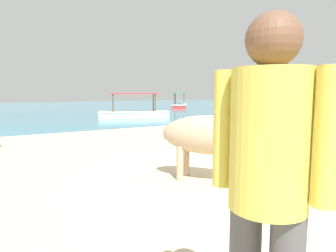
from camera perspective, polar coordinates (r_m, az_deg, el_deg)
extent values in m
cube|color=#CCB78E|center=(5.20, 21.90, -8.75)|extent=(18.00, 14.00, 0.04)
cube|color=teal|center=(25.30, -22.60, 2.94)|extent=(60.00, 36.00, 0.03)
cylinder|color=tan|center=(4.54, 13.06, -6.95)|extent=(0.11, 0.11, 0.53)
cylinder|color=tan|center=(4.26, 12.46, -7.83)|extent=(0.11, 0.11, 0.53)
cylinder|color=tan|center=(4.72, 3.49, -6.29)|extent=(0.11, 0.11, 0.53)
cylinder|color=tan|center=(4.44, 2.30, -7.07)|extent=(0.11, 0.11, 0.53)
ellipsoid|color=tan|center=(4.39, 7.82, -1.70)|extent=(1.28, 1.47, 0.57)
ellipsoid|color=tan|center=(4.26, 19.53, -0.97)|extent=(0.41, 0.44, 0.27)
cone|color=tan|center=(4.38, 19.66, 0.73)|extent=(0.13, 0.13, 0.10)
cone|color=tan|center=(4.11, 19.52, 0.38)|extent=(0.13, 0.13, 0.10)
ellipsoid|color=tan|center=(4.31, 11.11, 1.35)|extent=(0.34, 0.35, 0.19)
cube|color=#A37A4C|center=(5.69, 20.07, -2.61)|extent=(0.77, 0.46, 0.04)
cylinder|color=#A37A4C|center=(6.10, 20.73, -4.25)|extent=(0.05, 0.05, 0.43)
cylinder|color=#A37A4C|center=(5.88, 23.46, -4.75)|extent=(0.05, 0.05, 0.43)
cylinder|color=#A37A4C|center=(5.59, 16.32, -5.03)|extent=(0.05, 0.05, 0.43)
cylinder|color=#A37A4C|center=(5.36, 19.12, -5.63)|extent=(0.05, 0.05, 0.43)
cylinder|color=brown|center=(5.61, 19.71, -1.40)|extent=(0.07, 0.07, 0.22)
cylinder|color=brown|center=(5.60, 19.76, 0.02)|extent=(0.03, 0.03, 0.06)
cylinder|color=red|center=(5.59, 19.78, 0.41)|extent=(0.03, 0.03, 0.02)
cylinder|color=#A37A4C|center=(7.35, 28.87, -3.21)|extent=(0.04, 0.04, 0.34)
cylinder|color=#A37A4C|center=(8.77, 20.09, -2.00)|extent=(0.04, 0.04, 0.14)
cylinder|color=#A37A4C|center=(8.90, 23.36, -2.02)|extent=(0.04, 0.04, 0.14)
cylinder|color=#A37A4C|center=(8.36, 20.74, -1.74)|extent=(0.04, 0.04, 0.34)
cylinder|color=#A37A4C|center=(8.49, 24.15, -1.76)|extent=(0.04, 0.04, 0.34)
cube|color=silver|center=(8.61, 22.12, -1.10)|extent=(0.68, 0.66, 0.21)
cube|color=silver|center=(8.28, 22.76, 0.86)|extent=(0.70, 0.69, 0.23)
cylinder|color=#DBC64C|center=(1.29, 18.79, -2.51)|extent=(0.32, 0.32, 0.58)
cylinder|color=#DBC64C|center=(1.23, 28.06, -1.96)|extent=(0.09, 0.09, 0.52)
cylinder|color=#DBC64C|center=(1.37, 10.53, -0.55)|extent=(0.09, 0.09, 0.52)
sphere|color=brown|center=(1.29, 19.46, 15.29)|extent=(0.22, 0.22, 0.22)
ellipsoid|color=brown|center=(8.44, 2.11, -0.88)|extent=(1.11, 1.15, 0.44)
cube|color=white|center=(15.87, -6.51, 2.14)|extent=(3.75, 2.36, 0.28)
cube|color=white|center=(15.86, -6.52, 2.72)|extent=(3.84, 2.43, 0.04)
cylinder|color=brown|center=(15.42, -10.47, 4.24)|extent=(0.06, 0.06, 0.95)
cylinder|color=brown|center=(16.19, -10.46, 4.34)|extent=(0.06, 0.06, 0.95)
cylinder|color=brown|center=(15.56, -2.47, 4.36)|extent=(0.06, 0.06, 0.95)
cylinder|color=brown|center=(16.33, -2.83, 4.46)|extent=(0.06, 0.06, 0.95)
cube|color=red|center=(15.83, -6.56, 6.19)|extent=(2.69, 1.80, 0.06)
cube|color=#C63833|center=(25.15, 2.18, 3.77)|extent=(2.98, 3.57, 0.28)
cube|color=white|center=(25.15, 2.18, 4.13)|extent=(3.06, 3.67, 0.04)
cylinder|color=brown|center=(24.05, 3.05, 5.10)|extent=(0.06, 0.06, 0.95)
cylinder|color=brown|center=(24.06, 1.21, 5.11)|extent=(0.06, 0.06, 0.95)
cylinder|color=brown|center=(26.21, 3.08, 5.22)|extent=(0.06, 0.06, 0.95)
cylinder|color=brown|center=(26.22, 1.39, 5.22)|extent=(0.06, 0.06, 0.95)
cube|color=#339356|center=(25.12, 2.19, 6.32)|extent=(2.22, 2.60, 0.06)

